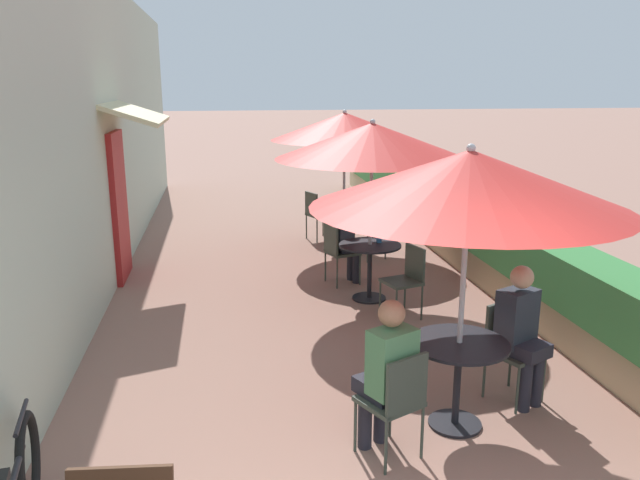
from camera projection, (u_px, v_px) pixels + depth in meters
cafe_facade_wall at (110, 129)px, 9.14m from camera, size 0.98×15.09×4.20m
planter_hedge at (448, 220)px, 10.36m from camera, size 0.60×14.09×1.01m
patio_table_near at (458, 364)px, 5.05m from camera, size 0.80×0.80×0.74m
patio_umbrella_near at (469, 179)px, 4.68m from camera, size 2.42×2.42×2.33m
cafe_chair_near_left at (509, 343)px, 5.53m from camera, size 0.54×0.54×0.87m
seated_patron_near_left at (521, 329)px, 5.40m from camera, size 0.46×0.50×1.25m
cafe_chair_near_right at (396, 397)px, 4.58m from camera, size 0.54×0.54×0.87m
seated_patron_near_right at (387, 370)px, 4.63m from camera, size 0.46×0.50×1.25m
patio_table_mid at (370, 259)px, 8.05m from camera, size 0.80×0.80×0.74m
patio_umbrella_mid at (372, 141)px, 7.67m from camera, size 2.42×2.42×2.33m
cafe_chair_mid_left at (338, 248)px, 8.66m from camera, size 0.50×0.50×0.87m
seated_patron_mid_left at (345, 236)px, 8.67m from camera, size 0.48×0.42×1.25m
cafe_chair_mid_right at (407, 276)px, 7.44m from camera, size 0.50×0.50×0.87m
coffee_cup_mid at (379, 239)px, 8.09m from camera, size 0.07×0.07×0.09m
patio_table_far at (344, 217)px, 10.53m from camera, size 0.80×0.80×0.74m
patio_umbrella_far at (345, 126)px, 10.16m from camera, size 2.42×2.42×2.33m
cafe_chair_far_left at (374, 226)px, 9.97m from camera, size 0.53×0.53×0.87m
cafe_chair_far_right at (317, 212)px, 11.10m from camera, size 0.53×0.53×0.87m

